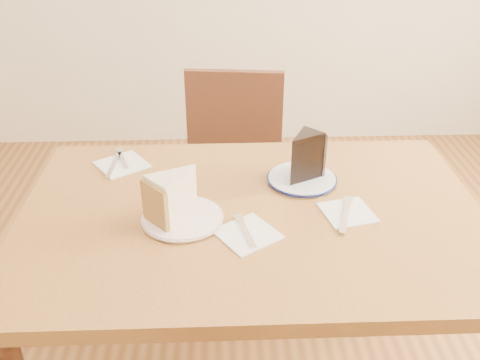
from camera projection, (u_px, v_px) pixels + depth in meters
name	position (u px, v px, depth m)	size (l,w,h in m)	color
table	(252.00, 242.00, 1.43)	(1.20, 0.80, 0.75)	brown
chair_far	(232.00, 181.00, 2.03)	(0.48, 0.48, 0.88)	#32180F
plate_cream	(183.00, 218.00, 1.34)	(0.20, 0.20, 0.01)	white
plate_navy	(302.00, 179.00, 1.51)	(0.19, 0.19, 0.01)	white
carrot_cake	(177.00, 195.00, 1.32)	(0.09, 0.13, 0.11)	beige
chocolate_cake	(302.00, 159.00, 1.47)	(0.07, 0.10, 0.12)	black
napkin_cream	(247.00, 234.00, 1.29)	(0.13, 0.13, 0.00)	white
napkin_navy	(348.00, 212.00, 1.37)	(0.12, 0.12, 0.00)	white
napkin_spare	(122.00, 164.00, 1.60)	(0.13, 0.13, 0.00)	white
fork_cream	(245.00, 231.00, 1.29)	(0.01, 0.14, 0.00)	silver
knife_navy	(345.00, 214.00, 1.36)	(0.02, 0.17, 0.00)	silver
fork_spare	(122.00, 159.00, 1.62)	(0.01, 0.14, 0.00)	silver
knife_spare	(114.00, 165.00, 1.59)	(0.01, 0.16, 0.00)	silver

